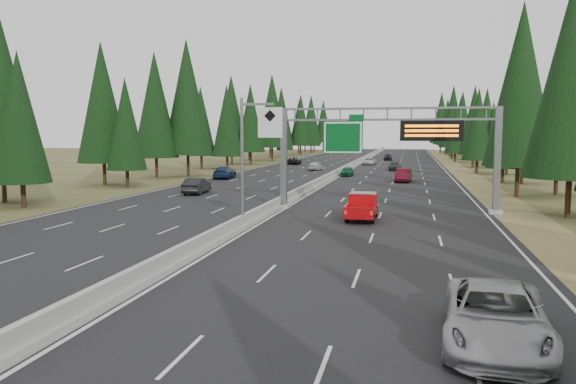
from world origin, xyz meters
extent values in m
cube|color=black|center=(0.00, 80.00, 0.04)|extent=(32.00, 260.00, 0.08)
cube|color=olive|center=(17.80, 80.00, 0.03)|extent=(3.60, 260.00, 0.06)
cube|color=#424420|center=(-17.80, 80.00, 0.03)|extent=(3.60, 260.00, 0.06)
cube|color=gray|center=(0.00, 80.00, 0.23)|extent=(0.70, 260.00, 0.30)
cube|color=gray|center=(0.00, 80.00, 0.63)|extent=(0.30, 260.00, 0.60)
cube|color=slate|center=(0.35, 35.00, 3.98)|extent=(0.45, 0.45, 7.80)
cube|color=gray|center=(0.35, 35.00, 0.23)|extent=(0.90, 0.90, 0.30)
cube|color=slate|center=(16.20, 35.00, 3.98)|extent=(0.45, 0.45, 7.80)
cube|color=gray|center=(16.20, 35.00, 0.23)|extent=(0.90, 0.90, 0.30)
cube|color=slate|center=(8.28, 35.00, 7.80)|extent=(15.85, 0.35, 0.16)
cube|color=slate|center=(8.28, 35.00, 6.96)|extent=(15.85, 0.35, 0.16)
cube|color=#054C19|center=(5.00, 34.75, 5.63)|extent=(3.00, 0.10, 2.50)
cube|color=silver|center=(5.00, 34.69, 5.63)|extent=(2.85, 0.02, 2.35)
cube|color=#054C19|center=(6.00, 34.75, 7.13)|extent=(1.10, 0.10, 0.45)
cube|color=black|center=(11.50, 34.70, 6.13)|extent=(4.50, 0.40, 1.50)
cube|color=orange|center=(11.50, 34.48, 6.48)|extent=(3.80, 0.02, 0.18)
cube|color=orange|center=(11.50, 34.48, 6.13)|extent=(3.80, 0.02, 0.18)
cube|color=orange|center=(11.50, 34.48, 5.78)|extent=(3.80, 0.02, 0.18)
cylinder|color=slate|center=(0.00, 25.00, 4.08)|extent=(0.20, 0.20, 8.00)
cube|color=gray|center=(0.00, 25.00, 0.18)|extent=(0.50, 0.50, 0.20)
cube|color=slate|center=(1.00, 25.00, 7.68)|extent=(2.00, 0.15, 0.15)
cube|color=silver|center=(1.80, 24.88, 6.58)|extent=(1.50, 0.06, 1.80)
cylinder|color=black|center=(20.92, 34.50, 1.42)|extent=(0.40, 0.40, 2.84)
cone|color=black|center=(20.92, 34.50, 10.30)|extent=(6.39, 6.39, 14.91)
cylinder|color=black|center=(19.89, 47.99, 1.44)|extent=(0.40, 0.40, 2.88)
cone|color=black|center=(19.89, 47.99, 10.44)|extent=(6.48, 6.48, 15.12)
cylinder|color=black|center=(23.90, 50.59, 1.20)|extent=(0.40, 0.40, 2.40)
cone|color=black|center=(23.90, 50.59, 8.69)|extent=(5.39, 5.39, 12.58)
cylinder|color=black|center=(20.94, 63.45, 0.90)|extent=(0.40, 0.40, 1.79)
cone|color=black|center=(20.94, 63.45, 6.50)|extent=(4.03, 4.03, 9.41)
cylinder|color=black|center=(23.06, 63.08, 1.21)|extent=(0.40, 0.40, 2.42)
cone|color=black|center=(23.06, 63.08, 8.79)|extent=(5.46, 5.46, 12.73)
cylinder|color=black|center=(19.63, 78.76, 1.01)|extent=(0.40, 0.40, 2.02)
cone|color=black|center=(19.63, 78.76, 7.31)|extent=(4.54, 4.54, 10.59)
cylinder|color=black|center=(23.75, 78.32, 0.93)|extent=(0.40, 0.40, 1.86)
cone|color=black|center=(23.75, 78.32, 6.76)|extent=(4.19, 4.19, 9.79)
cylinder|color=black|center=(20.72, 94.62, 1.15)|extent=(0.40, 0.40, 2.29)
cone|color=black|center=(20.72, 94.62, 8.31)|extent=(5.16, 5.16, 12.04)
cylinder|color=black|center=(23.98, 95.58, 0.92)|extent=(0.40, 0.40, 1.84)
cone|color=black|center=(23.98, 95.58, 6.67)|extent=(4.14, 4.14, 9.66)
cylinder|color=black|center=(19.00, 112.34, 0.98)|extent=(0.40, 0.40, 1.96)
cone|color=black|center=(19.00, 112.34, 7.11)|extent=(4.41, 4.41, 10.29)
cylinder|color=black|center=(24.55, 109.47, 1.20)|extent=(0.40, 0.40, 2.40)
cone|color=black|center=(24.55, 109.47, 8.69)|extent=(5.39, 5.39, 12.58)
cylinder|color=black|center=(19.46, 127.94, 1.37)|extent=(0.40, 0.40, 2.74)
cone|color=black|center=(19.46, 127.94, 9.95)|extent=(6.18, 6.18, 14.41)
cylinder|color=black|center=(24.03, 124.97, 1.14)|extent=(0.40, 0.40, 2.29)
cone|color=black|center=(24.03, 124.97, 8.28)|extent=(5.14, 5.14, 12.00)
cylinder|color=black|center=(20.09, 143.84, 1.28)|extent=(0.40, 0.40, 2.56)
cone|color=black|center=(20.09, 143.84, 9.28)|extent=(5.76, 5.76, 13.44)
cylinder|color=black|center=(23.57, 142.85, 0.89)|extent=(0.40, 0.40, 1.79)
cone|color=black|center=(23.57, 142.85, 6.48)|extent=(4.02, 4.02, 9.39)
cylinder|color=black|center=(20.16, 159.74, 1.29)|extent=(0.40, 0.40, 2.58)
cone|color=black|center=(20.16, 159.74, 9.34)|extent=(5.80, 5.80, 13.52)
cylinder|color=black|center=(24.05, 157.53, 1.43)|extent=(0.40, 0.40, 2.86)
cone|color=black|center=(24.05, 157.53, 10.38)|extent=(6.44, 6.44, 15.04)
cylinder|color=black|center=(19.16, 174.23, 1.51)|extent=(0.40, 0.40, 3.03)
cone|color=black|center=(19.16, 174.23, 10.97)|extent=(6.81, 6.81, 15.88)
cylinder|color=black|center=(24.71, 172.06, 1.38)|extent=(0.40, 0.40, 2.77)
cone|color=black|center=(24.71, 172.06, 10.03)|extent=(6.22, 6.22, 14.52)
cylinder|color=black|center=(19.93, 191.30, 1.11)|extent=(0.40, 0.40, 2.23)
cone|color=black|center=(19.93, 191.30, 8.08)|extent=(5.01, 5.01, 11.70)
cylinder|color=black|center=(24.48, 190.86, 0.89)|extent=(0.40, 0.40, 1.78)
cone|color=black|center=(24.48, 190.86, 6.45)|extent=(4.00, 4.00, 9.33)
cylinder|color=black|center=(-20.26, 31.30, 1.00)|extent=(0.40, 0.40, 1.99)
cone|color=black|center=(-20.26, 31.30, 7.23)|extent=(4.49, 4.49, 10.47)
cylinder|color=black|center=(-24.29, 34.07, 1.39)|extent=(0.40, 0.40, 2.77)
cylinder|color=black|center=(-20.58, 48.87, 0.97)|extent=(0.40, 0.40, 1.93)
cone|color=black|center=(-20.58, 48.87, 7.01)|extent=(4.35, 4.35, 10.15)
cylinder|color=black|center=(-24.36, 50.59, 1.31)|extent=(0.40, 0.40, 2.62)
cone|color=black|center=(-24.36, 50.59, 9.48)|extent=(5.89, 5.89, 13.73)
cylinder|color=black|center=(-20.26, 65.59, 1.51)|extent=(0.40, 0.40, 3.03)
cone|color=black|center=(-20.26, 65.59, 10.97)|extent=(6.81, 6.81, 15.88)
cylinder|color=black|center=(-23.66, 62.71, 1.35)|extent=(0.40, 0.40, 2.70)
cone|color=black|center=(-23.66, 62.71, 9.80)|extent=(6.09, 6.09, 14.20)
cylinder|color=black|center=(-19.42, 80.20, 1.11)|extent=(0.40, 0.40, 2.22)
cone|color=black|center=(-19.42, 80.20, 8.06)|extent=(5.00, 5.00, 11.67)
cylinder|color=black|center=(-24.57, 81.88, 1.11)|extent=(0.40, 0.40, 2.22)
cone|color=black|center=(-24.57, 81.88, 8.06)|extent=(5.01, 5.01, 11.68)
cylinder|color=black|center=(-19.72, 95.17, 1.23)|extent=(0.40, 0.40, 2.46)
cone|color=black|center=(-19.72, 95.17, 8.90)|extent=(5.52, 5.52, 12.89)
cylinder|color=black|center=(-23.92, 96.47, 1.38)|extent=(0.40, 0.40, 2.76)
cone|color=black|center=(-23.92, 96.47, 10.00)|extent=(6.21, 6.21, 14.48)
cylinder|color=black|center=(-19.00, 109.27, 1.49)|extent=(0.40, 0.40, 2.98)
cone|color=black|center=(-19.00, 109.27, 10.80)|extent=(6.70, 6.70, 15.64)
cylinder|color=black|center=(-24.71, 111.27, 1.03)|extent=(0.40, 0.40, 2.05)
cone|color=black|center=(-24.71, 111.27, 7.44)|extent=(4.62, 4.62, 10.78)
cylinder|color=black|center=(-20.21, 127.28, 0.94)|extent=(0.40, 0.40, 1.87)
cone|color=black|center=(-20.21, 127.28, 6.78)|extent=(4.21, 4.21, 9.83)
cylinder|color=black|center=(-23.72, 126.25, 1.38)|extent=(0.40, 0.40, 2.77)
cone|color=black|center=(-23.72, 126.25, 10.03)|extent=(6.23, 6.23, 14.53)
cylinder|color=black|center=(-19.45, 143.45, 1.34)|extent=(0.40, 0.40, 2.68)
cone|color=black|center=(-19.45, 143.45, 9.70)|extent=(6.02, 6.02, 14.05)
cylinder|color=black|center=(-24.37, 141.34, 1.49)|extent=(0.40, 0.40, 2.97)
cone|color=black|center=(-24.37, 141.34, 10.77)|extent=(6.69, 6.69, 15.60)
cylinder|color=black|center=(-19.17, 158.25, 1.40)|extent=(0.40, 0.40, 2.80)
cone|color=black|center=(-19.17, 158.25, 10.15)|extent=(6.30, 6.30, 14.70)
cylinder|color=black|center=(-23.16, 159.39, 1.28)|extent=(0.40, 0.40, 2.55)
cone|color=black|center=(-23.16, 159.39, 9.25)|extent=(5.74, 5.74, 13.39)
cylinder|color=black|center=(-20.75, 173.03, 0.98)|extent=(0.40, 0.40, 1.95)
cone|color=black|center=(-20.75, 173.03, 7.07)|extent=(4.39, 4.39, 10.24)
cylinder|color=black|center=(-23.93, 174.08, 0.96)|extent=(0.40, 0.40, 1.93)
cone|color=black|center=(-23.93, 174.08, 6.99)|extent=(4.34, 4.34, 10.12)
cylinder|color=black|center=(-20.51, 190.86, 1.43)|extent=(0.40, 0.40, 2.86)
cone|color=black|center=(-20.51, 190.86, 10.37)|extent=(6.44, 6.44, 15.02)
cylinder|color=black|center=(-24.30, 187.70, 1.34)|extent=(0.40, 0.40, 2.67)
cone|color=black|center=(-24.30, 187.70, 9.69)|extent=(6.01, 6.01, 14.03)
imported|color=#9B9A9E|center=(12.43, 8.00, 0.91)|extent=(3.21, 6.16, 1.66)
cylinder|color=black|center=(6.06, 28.65, 0.46)|extent=(0.29, 0.77, 0.77)
cylinder|color=black|center=(7.69, 28.65, 0.46)|extent=(0.29, 0.77, 0.77)
cylinder|color=black|center=(6.06, 31.82, 0.46)|extent=(0.29, 0.77, 0.77)
cylinder|color=black|center=(7.69, 31.82, 0.46)|extent=(0.29, 0.77, 0.77)
cube|color=#BA0B0E|center=(6.88, 30.28, 0.61)|extent=(1.92, 5.37, 0.29)
cube|color=#BA0B0E|center=(6.88, 31.15, 1.28)|extent=(1.82, 2.11, 1.05)
cube|color=black|center=(6.88, 31.15, 1.57)|extent=(1.63, 1.82, 0.53)
cube|color=#BA0B0E|center=(5.97, 28.84, 0.94)|extent=(0.10, 2.30, 0.58)
cube|color=#BA0B0E|center=(7.79, 28.84, 0.94)|extent=(0.10, 2.30, 0.58)
cube|color=#BA0B0E|center=(6.88, 27.69, 0.94)|extent=(1.92, 0.10, 0.58)
imported|color=#125234|center=(1.50, 69.65, 0.73)|extent=(1.64, 3.86, 1.30)
imported|color=#570C1A|center=(9.26, 61.57, 0.89)|extent=(2.07, 5.04, 1.62)
imported|color=black|center=(7.66, 82.82, 0.79)|extent=(2.26, 4.98, 1.42)
imported|color=silver|center=(2.47, 98.62, 0.74)|extent=(2.42, 4.83, 1.31)
imported|color=black|center=(5.19, 117.78, 0.81)|extent=(1.74, 4.31, 1.47)
imported|color=black|center=(-10.29, 43.50, 0.86)|extent=(1.99, 4.83, 1.56)
imported|color=#15274C|center=(-13.68, 61.92, 0.87)|extent=(2.73, 5.64, 1.58)
imported|color=#BDBDBD|center=(-4.70, 80.46, 0.80)|extent=(2.07, 4.34, 1.43)
imported|color=black|center=(-11.68, 97.22, 0.80)|extent=(2.69, 5.29, 1.43)
camera|label=1|loc=(10.04, -7.85, 5.92)|focal=35.00mm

